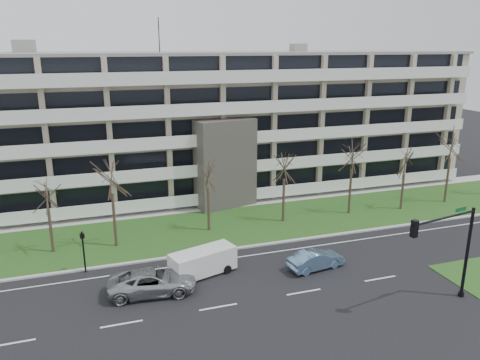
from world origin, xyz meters
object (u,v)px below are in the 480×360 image
object	(u,v)px
white_van	(204,260)
traffic_signal	(450,243)
silver_pickup	(152,282)
pedestrian_signal	(83,247)
blue_sedan	(316,260)

from	to	relation	value
white_van	traffic_signal	distance (m)	16.48
white_van	silver_pickup	bearing A→B (deg)	-175.47
silver_pickup	pedestrian_signal	xyz separation A→B (m)	(-4.25, 4.54, 1.22)
traffic_signal	white_van	bearing A→B (deg)	137.50
silver_pickup	white_van	size ratio (longest dim) A/B	1.14
silver_pickup	traffic_signal	world-z (taller)	traffic_signal
blue_sedan	pedestrian_signal	distance (m)	17.03
pedestrian_signal	white_van	bearing A→B (deg)	-31.77
traffic_signal	pedestrian_signal	world-z (taller)	traffic_signal
blue_sedan	white_van	size ratio (longest dim) A/B	0.84
blue_sedan	pedestrian_signal	size ratio (longest dim) A/B	1.36
pedestrian_signal	blue_sedan	bearing A→B (deg)	-27.91
traffic_signal	silver_pickup	bearing A→B (deg)	147.85
silver_pickup	pedestrian_signal	distance (m)	6.34
silver_pickup	traffic_signal	bearing A→B (deg)	-106.22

